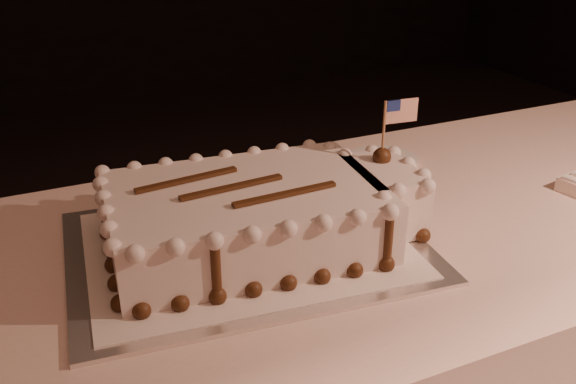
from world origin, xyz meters
name	(u,v)px	position (x,y,z in m)	size (l,w,h in m)	color
banquet_table	(374,371)	(0.00, 0.60, 0.38)	(2.40, 0.80, 0.75)	beige
cake_board	(246,247)	(-0.28, 0.60, 0.75)	(0.60, 0.45, 0.01)	silver
doily	(246,244)	(-0.28, 0.60, 0.76)	(0.54, 0.41, 0.00)	white
sheet_cake	(263,213)	(-0.25, 0.60, 0.81)	(0.59, 0.37, 0.23)	silver
side_plate	(382,160)	(0.14, 0.83, 0.76)	(0.16, 0.16, 0.01)	white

